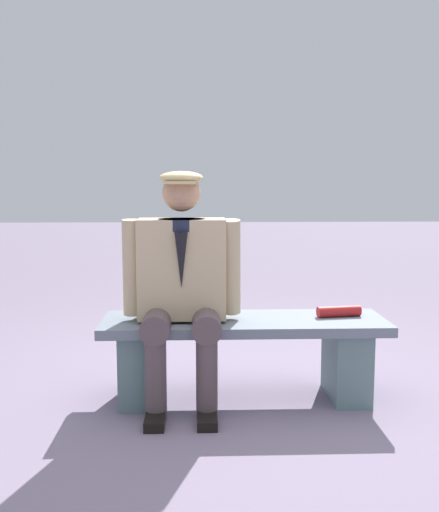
{
  "coord_description": "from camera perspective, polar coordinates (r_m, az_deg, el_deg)",
  "views": [
    {
      "loc": [
        0.25,
        3.11,
        1.19
      ],
      "look_at": [
        0.14,
        0.0,
        0.8
      ],
      "focal_mm": 40.58,
      "sensor_mm": 36.0,
      "label": 1
    }
  ],
  "objects": [
    {
      "name": "seated_man",
      "position": [
        3.09,
        -3.74,
        -2.19
      ],
      "size": [
        0.65,
        0.58,
        1.26
      ],
      "color": "tan",
      "rests_on": "ground"
    },
    {
      "name": "ground_plane",
      "position": [
        3.34,
        2.4,
        -13.82
      ],
      "size": [
        30.0,
        30.0,
        0.0
      ],
      "primitive_type": "plane",
      "color": "slate"
    },
    {
      "name": "bench",
      "position": [
        3.25,
        2.43,
        -9.08
      ],
      "size": [
        1.56,
        0.47,
        0.45
      ],
      "color": "slate",
      "rests_on": "ground"
    },
    {
      "name": "rolled_magazine",
      "position": [
        3.32,
        11.69,
        -5.37
      ],
      "size": [
        0.25,
        0.1,
        0.06
      ],
      "primitive_type": "cylinder",
      "rotation": [
        0.0,
        1.57,
        0.14
      ],
      "color": "#B21E1E",
      "rests_on": "bench"
    }
  ]
}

